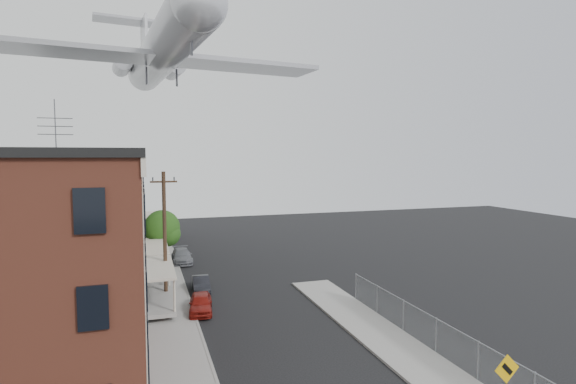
{
  "coord_description": "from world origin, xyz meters",
  "views": [
    {
      "loc": [
        -6.96,
        -13.67,
        10.04
      ],
      "look_at": [
        0.54,
        9.42,
        8.1
      ],
      "focal_mm": 28.0,
      "sensor_mm": 36.0,
      "label": 1
    }
  ],
  "objects_px": {
    "warning_sign": "(506,378)",
    "utility_pole": "(165,234)",
    "street_tree": "(164,229)",
    "car_near": "(201,303)",
    "airplane": "(162,51)",
    "car_mid": "(201,284)",
    "car_far": "(182,256)"
  },
  "relations": [
    {
      "from": "warning_sign",
      "to": "utility_pole",
      "type": "xyz_separation_m",
      "value": [
        -11.2,
        19.03,
        2.79
      ]
    },
    {
      "from": "street_tree",
      "to": "car_near",
      "type": "relative_size",
      "value": 1.46
    },
    {
      "from": "car_near",
      "to": "airplane",
      "type": "distance_m",
      "value": 19.18
    },
    {
      "from": "car_mid",
      "to": "warning_sign",
      "type": "bearing_deg",
      "value": -64.56
    },
    {
      "from": "street_tree",
      "to": "airplane",
      "type": "height_order",
      "value": "airplane"
    },
    {
      "from": "utility_pole",
      "to": "airplane",
      "type": "bearing_deg",
      "value": 86.37
    },
    {
      "from": "car_near",
      "to": "car_far",
      "type": "bearing_deg",
      "value": 97.62
    },
    {
      "from": "utility_pole",
      "to": "car_far",
      "type": "relative_size",
      "value": 2.05
    },
    {
      "from": "car_mid",
      "to": "airplane",
      "type": "relative_size",
      "value": 0.13
    },
    {
      "from": "utility_pole",
      "to": "street_tree",
      "type": "bearing_deg",
      "value": 88.11
    },
    {
      "from": "utility_pole",
      "to": "warning_sign",
      "type": "bearing_deg",
      "value": -59.52
    },
    {
      "from": "car_mid",
      "to": "airplane",
      "type": "height_order",
      "value": "airplane"
    },
    {
      "from": "car_near",
      "to": "car_mid",
      "type": "xyz_separation_m",
      "value": [
        0.57,
        4.5,
        -0.05
      ]
    },
    {
      "from": "car_far",
      "to": "utility_pole",
      "type": "bearing_deg",
      "value": -99.82
    },
    {
      "from": "car_far",
      "to": "airplane",
      "type": "distance_m",
      "value": 18.66
    },
    {
      "from": "warning_sign",
      "to": "car_far",
      "type": "xyz_separation_m",
      "value": [
        -9.2,
        30.17,
        -1.25
      ]
    },
    {
      "from": "utility_pole",
      "to": "car_near",
      "type": "relative_size",
      "value": 2.52
    },
    {
      "from": "utility_pole",
      "to": "car_near",
      "type": "height_order",
      "value": "utility_pole"
    },
    {
      "from": "utility_pole",
      "to": "car_far",
      "type": "bearing_deg",
      "value": 79.83
    },
    {
      "from": "street_tree",
      "to": "car_mid",
      "type": "distance_m",
      "value": 9.31
    },
    {
      "from": "utility_pole",
      "to": "car_far",
      "type": "xyz_separation_m",
      "value": [
        2.0,
        11.15,
        -4.04
      ]
    },
    {
      "from": "warning_sign",
      "to": "street_tree",
      "type": "bearing_deg",
      "value": 110.58
    },
    {
      "from": "warning_sign",
      "to": "car_mid",
      "type": "relative_size",
      "value": 0.82
    },
    {
      "from": "street_tree",
      "to": "utility_pole",
      "type": "bearing_deg",
      "value": -91.89
    },
    {
      "from": "utility_pole",
      "to": "car_mid",
      "type": "bearing_deg",
      "value": 27.89
    },
    {
      "from": "warning_sign",
      "to": "car_mid",
      "type": "distance_m",
      "value": 22.18
    },
    {
      "from": "utility_pole",
      "to": "car_mid",
      "type": "distance_m",
      "value": 5.04
    },
    {
      "from": "utility_pole",
      "to": "car_far",
      "type": "height_order",
      "value": "utility_pole"
    },
    {
      "from": "car_near",
      "to": "airplane",
      "type": "height_order",
      "value": "airplane"
    },
    {
      "from": "car_near",
      "to": "car_mid",
      "type": "height_order",
      "value": "car_near"
    },
    {
      "from": "car_far",
      "to": "airplane",
      "type": "height_order",
      "value": "airplane"
    },
    {
      "from": "car_far",
      "to": "car_mid",
      "type": "bearing_deg",
      "value": -86.29
    }
  ]
}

